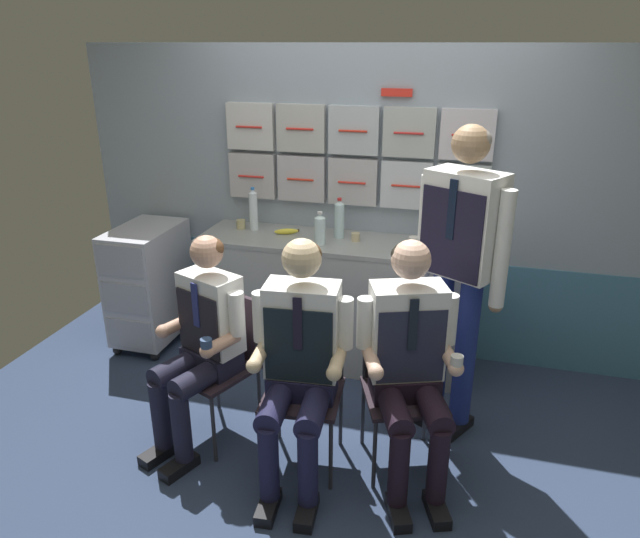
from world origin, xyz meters
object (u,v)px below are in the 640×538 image
(crew_member_left, at_px, (201,337))
(crew_member_right, at_px, (410,355))
(service_trolley, at_px, (149,282))
(folding_chair_center, at_px, (306,371))
(water_bottle_clear, at_px, (253,210))
(folding_chair_left, at_px, (224,349))
(folding_chair_right, at_px, (400,372))
(paper_cup_tan, at_px, (414,242))
(snack_banana, at_px, (287,231))
(crew_member_center, at_px, (299,354))
(crew_member_standing, at_px, (460,255))

(crew_member_left, height_order, crew_member_right, crew_member_right)
(service_trolley, bearing_deg, folding_chair_center, -32.02)
(water_bottle_clear, bearing_deg, crew_member_left, -83.24)
(service_trolley, xyz_separation_m, crew_member_right, (2.05, -0.96, 0.22))
(service_trolley, height_order, folding_chair_center, service_trolley)
(service_trolley, xyz_separation_m, folding_chair_left, (0.98, -0.83, 0.03))
(folding_chair_right, distance_m, water_bottle_clear, 1.66)
(service_trolley, relative_size, folding_chair_left, 1.08)
(folding_chair_center, bearing_deg, paper_cup_tan, 67.91)
(snack_banana, bearing_deg, folding_chair_left, -93.22)
(paper_cup_tan, bearing_deg, water_bottle_clear, 175.82)
(service_trolley, relative_size, folding_chair_right, 1.08)
(crew_member_left, height_order, folding_chair_center, crew_member_left)
(service_trolley, distance_m, crew_member_center, 1.88)
(folding_chair_center, relative_size, water_bottle_clear, 2.72)
(crew_member_center, relative_size, folding_chair_right, 1.54)
(crew_member_center, height_order, paper_cup_tan, crew_member_center)
(crew_member_center, xyz_separation_m, water_bottle_clear, (-0.73, 1.29, 0.34))
(crew_member_right, relative_size, paper_cup_tan, 17.98)
(folding_chair_left, distance_m, crew_member_right, 1.09)
(paper_cup_tan, xyz_separation_m, snack_banana, (-0.89, 0.05, -0.02))
(snack_banana, bearing_deg, water_bottle_clear, 171.64)
(folding_chair_left, bearing_deg, water_bottle_clear, 101.07)
(folding_chair_right, distance_m, crew_member_standing, 0.71)
(folding_chair_left, distance_m, folding_chair_right, 1.01)
(crew_member_left, xyz_separation_m, water_bottle_clear, (-0.14, 1.18, 0.38))
(folding_chair_center, distance_m, water_bottle_clear, 1.44)
(water_bottle_clear, bearing_deg, folding_chair_right, -39.70)
(folding_chair_center, distance_m, snack_banana, 1.25)
(water_bottle_clear, bearing_deg, paper_cup_tan, -4.18)
(folding_chair_center, xyz_separation_m, snack_banana, (-0.46, 1.09, 0.41))
(water_bottle_clear, bearing_deg, snack_banana, -8.36)
(folding_chair_left, bearing_deg, crew_member_right, -6.69)
(crew_member_left, distance_m, crew_member_standing, 1.47)
(crew_member_center, relative_size, crew_member_right, 1.00)
(crew_member_left, height_order, folding_chair_right, crew_member_left)
(folding_chair_right, bearing_deg, crew_member_standing, 54.59)
(folding_chair_right, bearing_deg, water_bottle_clear, 140.30)
(crew_member_standing, bearing_deg, folding_chair_left, -163.55)
(crew_member_standing, relative_size, paper_cup_tan, 24.93)
(paper_cup_tan, bearing_deg, folding_chair_center, -112.09)
(folding_chair_left, height_order, paper_cup_tan, paper_cup_tan)
(service_trolley, bearing_deg, snack_banana, 8.43)
(crew_member_left, height_order, crew_member_center, crew_member_center)
(folding_chair_left, xyz_separation_m, folding_chair_right, (1.01, 0.02, 0.00))
(folding_chair_right, height_order, snack_banana, snack_banana)
(folding_chair_left, distance_m, folding_chair_center, 0.53)
(crew_member_left, relative_size, folding_chair_center, 1.46)
(folding_chair_left, height_order, crew_member_right, crew_member_right)
(folding_chair_left, xyz_separation_m, crew_member_standing, (1.25, 0.37, 0.56))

